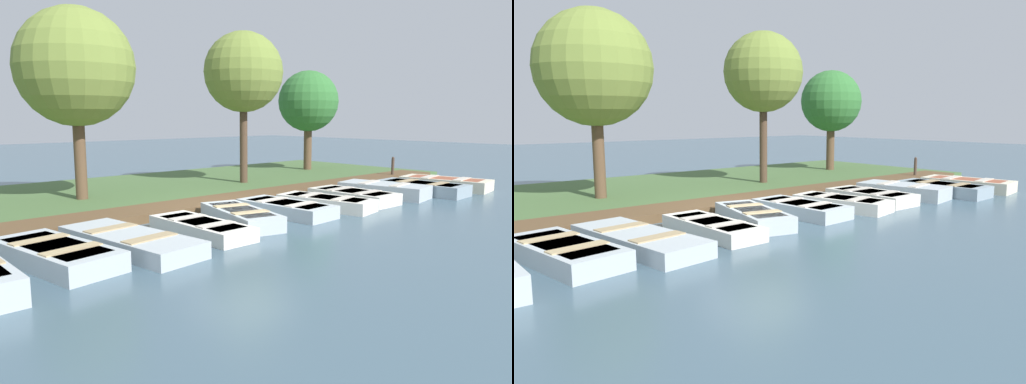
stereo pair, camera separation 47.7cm
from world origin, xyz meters
TOP-DOWN VIEW (x-y plane):
  - ground_plane at (0.00, 0.00)m, footprint 80.00×80.00m
  - shore_bank at (-5.00, 0.00)m, footprint 8.00×24.00m
  - dock_walkway at (-1.59, 0.00)m, footprint 1.37×22.44m
  - rowboat_2 at (0.98, -5.15)m, footprint 2.87×1.52m
  - rowboat_3 at (0.97, -3.72)m, footprint 3.40×1.56m
  - rowboat_4 at (0.92, -1.98)m, footprint 2.68×1.00m
  - rowboat_5 at (0.67, -0.65)m, footprint 2.78×1.57m
  - rowboat_6 at (0.60, 0.98)m, footprint 2.68×1.27m
  - rowboat_7 at (0.72, 2.45)m, footprint 2.83×1.46m
  - rowboat_8 at (0.56, 3.93)m, footprint 2.62×1.19m
  - rowboat_9 at (0.62, 5.47)m, footprint 2.88×1.61m
  - rowboat_10 at (1.12, 6.94)m, footprint 2.92×1.31m
  - rowboat_11 at (1.10, 8.57)m, footprint 3.10×1.63m
  - mooring_post_far at (-1.54, 9.36)m, footprint 0.12×0.12m
  - park_tree_left at (-4.38, -2.34)m, footprint 3.29×3.29m
  - park_tree_center at (-3.98, 3.51)m, footprint 2.80×2.80m
  - park_tree_right at (-5.45, 8.60)m, footprint 2.67×2.67m

SIDE VIEW (x-z plane):
  - ground_plane at x=0.00m, z-range 0.00..0.00m
  - shore_bank at x=-5.00m, z-range 0.00..0.19m
  - dock_walkway at x=-1.59m, z-range 0.00..0.22m
  - rowboat_4 at x=0.92m, z-range 0.00..0.33m
  - rowboat_3 at x=0.97m, z-range 0.00..0.34m
  - rowboat_7 at x=0.72m, z-range 0.00..0.36m
  - rowboat_6 at x=0.60m, z-range 0.00..0.36m
  - rowboat_8 at x=0.56m, z-range 0.00..0.36m
  - rowboat_2 at x=0.98m, z-range 0.00..0.38m
  - rowboat_5 at x=0.67m, z-range 0.00..0.39m
  - rowboat_10 at x=1.12m, z-range 0.00..0.40m
  - rowboat_11 at x=1.10m, z-range 0.00..0.41m
  - rowboat_9 at x=0.62m, z-range 0.00..0.44m
  - mooring_post_far at x=-1.54m, z-range 0.00..0.95m
  - park_tree_right at x=-5.45m, z-range 0.91..5.46m
  - park_tree_left at x=-4.38m, z-range 1.11..6.66m
  - park_tree_center at x=-3.98m, z-range 1.32..6.80m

